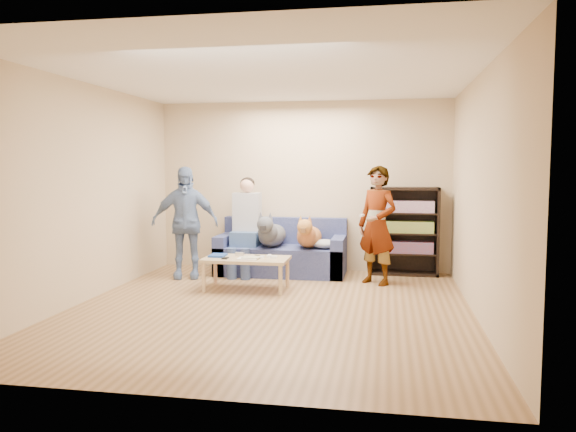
% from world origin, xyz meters
% --- Properties ---
extents(ground, '(5.00, 5.00, 0.00)m').
position_xyz_m(ground, '(0.00, 0.00, 0.00)').
color(ground, olive).
rests_on(ground, ground).
extents(ceiling, '(5.00, 5.00, 0.00)m').
position_xyz_m(ceiling, '(0.00, 0.00, 2.60)').
color(ceiling, white).
rests_on(ceiling, ground).
extents(wall_back, '(4.50, 0.00, 4.50)m').
position_xyz_m(wall_back, '(0.00, 2.50, 1.30)').
color(wall_back, tan).
rests_on(wall_back, ground).
extents(wall_front, '(4.50, 0.00, 4.50)m').
position_xyz_m(wall_front, '(0.00, -2.50, 1.30)').
color(wall_front, tan).
rests_on(wall_front, ground).
extents(wall_left, '(0.00, 5.00, 5.00)m').
position_xyz_m(wall_left, '(-2.25, 0.00, 1.30)').
color(wall_left, tan).
rests_on(wall_left, ground).
extents(wall_right, '(0.00, 5.00, 5.00)m').
position_xyz_m(wall_right, '(2.25, 0.00, 1.30)').
color(wall_right, tan).
rests_on(wall_right, ground).
extents(blanket, '(0.37, 0.31, 0.13)m').
position_xyz_m(blanket, '(0.42, 1.89, 0.49)').
color(blanket, '#A6A6AB').
rests_on(blanket, sofa).
extents(person_standing_right, '(0.70, 0.66, 1.62)m').
position_xyz_m(person_standing_right, '(1.17, 1.58, 0.81)').
color(person_standing_right, gray).
rests_on(person_standing_right, ground).
extents(person_standing_left, '(1.01, 0.61, 1.61)m').
position_xyz_m(person_standing_left, '(-1.56, 1.53, 0.80)').
color(person_standing_left, '#7D96C8').
rests_on(person_standing_left, ground).
extents(held_controller, '(0.06, 0.12, 0.03)m').
position_xyz_m(held_controller, '(0.97, 1.38, 0.96)').
color(held_controller, white).
rests_on(held_controller, person_standing_right).
extents(notebook_blue, '(0.20, 0.26, 0.03)m').
position_xyz_m(notebook_blue, '(-0.90, 0.97, 0.43)').
color(notebook_blue, '#1B4197').
rests_on(notebook_blue, coffee_table).
extents(papers, '(0.26, 0.20, 0.02)m').
position_xyz_m(papers, '(-0.45, 0.82, 0.43)').
color(papers, silver).
rests_on(papers, coffee_table).
extents(magazine, '(0.22, 0.17, 0.01)m').
position_xyz_m(magazine, '(-0.42, 0.84, 0.44)').
color(magazine, '#AFAC8C').
rests_on(magazine, coffee_table).
extents(camera_silver, '(0.11, 0.06, 0.05)m').
position_xyz_m(camera_silver, '(-0.62, 1.04, 0.45)').
color(camera_silver, silver).
rests_on(camera_silver, coffee_table).
extents(controller_a, '(0.04, 0.13, 0.03)m').
position_xyz_m(controller_a, '(-0.22, 1.02, 0.43)').
color(controller_a, white).
rests_on(controller_a, coffee_table).
extents(controller_b, '(0.09, 0.06, 0.03)m').
position_xyz_m(controller_b, '(-0.14, 0.94, 0.43)').
color(controller_b, white).
rests_on(controller_b, coffee_table).
extents(headphone_cup_a, '(0.07, 0.07, 0.02)m').
position_xyz_m(headphone_cup_a, '(-0.30, 0.90, 0.43)').
color(headphone_cup_a, white).
rests_on(headphone_cup_a, coffee_table).
extents(headphone_cup_b, '(0.07, 0.07, 0.02)m').
position_xyz_m(headphone_cup_b, '(-0.30, 0.98, 0.43)').
color(headphone_cup_b, silver).
rests_on(headphone_cup_b, coffee_table).
extents(pen_orange, '(0.13, 0.06, 0.01)m').
position_xyz_m(pen_orange, '(-0.52, 0.76, 0.42)').
color(pen_orange, orange).
rests_on(pen_orange, coffee_table).
extents(pen_black, '(0.13, 0.08, 0.01)m').
position_xyz_m(pen_black, '(-0.38, 1.10, 0.42)').
color(pen_black, black).
rests_on(pen_black, coffee_table).
extents(wallet, '(0.07, 0.12, 0.02)m').
position_xyz_m(wallet, '(-0.75, 0.80, 0.43)').
color(wallet, black).
rests_on(wallet, coffee_table).
extents(sofa, '(1.90, 0.85, 0.82)m').
position_xyz_m(sofa, '(-0.25, 2.10, 0.28)').
color(sofa, '#515B93').
rests_on(sofa, ground).
extents(person_seated, '(0.40, 0.73, 1.47)m').
position_xyz_m(person_seated, '(-0.78, 1.97, 0.77)').
color(person_seated, '#415B90').
rests_on(person_seated, sofa).
extents(dog_gray, '(0.38, 1.23, 0.55)m').
position_xyz_m(dog_gray, '(-0.38, 1.90, 0.62)').
color(dog_gray, '#4E5259').
rests_on(dog_gray, sofa).
extents(dog_tan, '(0.35, 1.14, 0.51)m').
position_xyz_m(dog_tan, '(0.18, 1.91, 0.61)').
color(dog_tan, '#B27B36').
rests_on(dog_tan, sofa).
extents(coffee_table, '(1.10, 0.60, 0.42)m').
position_xyz_m(coffee_table, '(-0.50, 0.92, 0.37)').
color(coffee_table, tan).
rests_on(coffee_table, ground).
extents(bookshelf, '(1.00, 0.34, 1.30)m').
position_xyz_m(bookshelf, '(1.55, 2.33, 0.68)').
color(bookshelf, black).
rests_on(bookshelf, ground).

